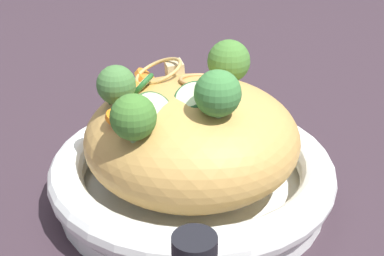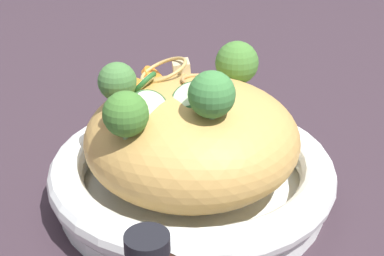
% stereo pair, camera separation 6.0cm
% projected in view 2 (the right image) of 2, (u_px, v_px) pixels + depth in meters
% --- Properties ---
extents(ground_plane, '(3.00, 3.00, 0.00)m').
position_uv_depth(ground_plane, '(192.00, 197.00, 0.64)').
color(ground_plane, '#34262E').
extents(serving_bowl, '(0.32, 0.32, 0.06)m').
position_uv_depth(serving_bowl, '(192.00, 175.00, 0.63)').
color(serving_bowl, white).
rests_on(serving_bowl, ground_plane).
extents(noodle_heap, '(0.24, 0.24, 0.13)m').
position_uv_depth(noodle_heap, '(192.00, 137.00, 0.60)').
color(noodle_heap, tan).
rests_on(noodle_heap, serving_bowl).
extents(broccoli_florets, '(0.25, 0.17, 0.07)m').
position_uv_depth(broccoli_florets, '(187.00, 85.00, 0.57)').
color(broccoli_florets, '#93AE73').
rests_on(broccoli_florets, serving_bowl).
extents(carrot_coins, '(0.14, 0.09, 0.03)m').
position_uv_depth(carrot_coins, '(138.00, 91.00, 0.61)').
color(carrot_coins, orange).
rests_on(carrot_coins, serving_bowl).
extents(zucchini_slices, '(0.08, 0.13, 0.04)m').
position_uv_depth(zucchini_slices, '(151.00, 93.00, 0.58)').
color(zucchini_slices, beige).
rests_on(zucchini_slices, serving_bowl).
extents(chicken_chunks, '(0.07, 0.11, 0.03)m').
position_uv_depth(chicken_chunks, '(199.00, 81.00, 0.60)').
color(chicken_chunks, '#C5B38A').
rests_on(chicken_chunks, serving_bowl).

